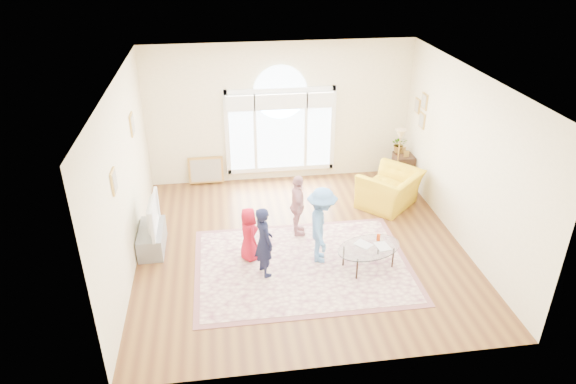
{
  "coord_description": "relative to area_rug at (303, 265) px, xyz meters",
  "views": [
    {
      "loc": [
        -1.36,
        -8.01,
        5.37
      ],
      "look_at": [
        -0.2,
        0.3,
        1.0
      ],
      "focal_mm": 32.0,
      "sensor_mm": 36.0,
      "label": 1
    }
  ],
  "objects": [
    {
      "name": "rug_border",
      "position": [
        0.0,
        -0.0,
        -0.0
      ],
      "size": [
        3.8,
        2.8,
        0.01
      ],
      "primitive_type": "cube",
      "color": "#8C575A",
      "rests_on": "ground"
    },
    {
      "name": "side_cabinet",
      "position": [
        2.85,
        2.97,
        0.34
      ],
      "size": [
        0.4,
        0.5,
        0.7
      ],
      "primitive_type": "cube",
      "color": "black",
      "rests_on": "ground"
    },
    {
      "name": "child_blue",
      "position": [
        0.34,
        0.14,
        0.72
      ],
      "size": [
        0.67,
        0.99,
        1.41
      ],
      "primitive_type": "imported",
      "rotation": [
        0.0,
        0.0,
        1.41
      ],
      "color": "#5284C3",
      "rests_on": "area_rug"
    },
    {
      "name": "floor_lamp",
      "position": [
        2.52,
        2.5,
        1.27
      ],
      "size": [
        0.26,
        0.26,
        1.51
      ],
      "color": "black",
      "rests_on": "ground"
    },
    {
      "name": "room_shell",
      "position": [
        0.08,
        3.47,
        1.56
      ],
      "size": [
        6.0,
        6.0,
        6.0
      ],
      "color": "#F8EBC0",
      "rests_on": "ground"
    },
    {
      "name": "ground",
      "position": [
        0.07,
        0.64,
        -0.01
      ],
      "size": [
        6.0,
        6.0,
        0.0
      ],
      "primitive_type": "plane",
      "color": "#58331B",
      "rests_on": "ground"
    },
    {
      "name": "tv_console",
      "position": [
        -2.68,
        0.94,
        0.2
      ],
      "size": [
        0.45,
        1.0,
        0.42
      ],
      "primitive_type": "cube",
      "color": "gray",
      "rests_on": "ground"
    },
    {
      "name": "coffee_table",
      "position": [
        1.13,
        -0.19,
        0.39
      ],
      "size": [
        1.35,
        1.09,
        0.54
      ],
      "rotation": [
        0.0,
        0.0,
        0.32
      ],
      "color": "silver",
      "rests_on": "ground"
    },
    {
      "name": "child_red",
      "position": [
        -0.92,
        0.35,
        0.52
      ],
      "size": [
        0.47,
        0.57,
        1.01
      ],
      "primitive_type": "imported",
      "rotation": [
        0.0,
        0.0,
        1.91
      ],
      "color": "#B41125",
      "rests_on": "area_rug"
    },
    {
      "name": "child_navy",
      "position": [
        -0.69,
        -0.13,
        0.65
      ],
      "size": [
        0.44,
        0.54,
        1.28
      ],
      "primitive_type": "imported",
      "rotation": [
        0.0,
        0.0,
        1.91
      ],
      "color": "#151833",
      "rests_on": "area_rug"
    },
    {
      "name": "child_pink",
      "position": [
        0.07,
        1.05,
        0.63
      ],
      "size": [
        0.36,
        0.75,
        1.24
      ],
      "primitive_type": "imported",
      "rotation": [
        0.0,
        0.0,
        1.49
      ],
      "color": "#CB8E92",
      "rests_on": "area_rug"
    },
    {
      "name": "area_rug",
      "position": [
        0.0,
        0.0,
        0.0
      ],
      "size": [
        3.6,
        2.6,
        0.02
      ],
      "primitive_type": "cube",
      "color": "beige",
      "rests_on": "ground"
    },
    {
      "name": "leaning_picture",
      "position": [
        -1.69,
        3.54,
        -0.01
      ],
      "size": [
        0.8,
        0.14,
        0.62
      ],
      "primitive_type": "cube",
      "rotation": [
        -0.14,
        0.0,
        0.0
      ],
      "color": "tan",
      "rests_on": "ground"
    },
    {
      "name": "potted_plant",
      "position": [
        2.77,
        3.15,
        0.88
      ],
      "size": [
        0.41,
        0.37,
        0.39
      ],
      "primitive_type": "imported",
      "rotation": [
        0.0,
        0.0,
        -0.21
      ],
      "color": "#33722D",
      "rests_on": "plant_pedestal"
    },
    {
      "name": "television",
      "position": [
        -2.68,
        0.94,
        0.71
      ],
      "size": [
        0.17,
        1.05,
        0.61
      ],
      "color": "black",
      "rests_on": "tv_console"
    },
    {
      "name": "plant_pedestal",
      "position": [
        2.77,
        3.15,
        0.34
      ],
      "size": [
        0.2,
        0.2,
        0.7
      ],
      "primitive_type": "cylinder",
      "color": "white",
      "rests_on": "ground"
    },
    {
      "name": "armchair",
      "position": [
        2.19,
        1.93,
        0.38
      ],
      "size": [
        1.6,
        1.59,
        0.78
      ],
      "primitive_type": "imported",
      "rotation": [
        0.0,
        0.0,
        3.89
      ],
      "color": "gold",
      "rests_on": "ground"
    }
  ]
}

